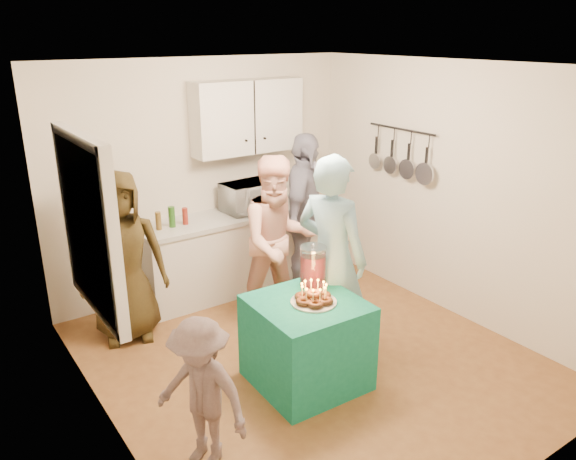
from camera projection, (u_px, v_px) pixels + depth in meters
floor at (310, 357)px, 5.19m from camera, size 4.00×4.00×0.00m
ceiling at (314, 65)px, 4.32m from camera, size 4.00×4.00×0.00m
back_wall at (204, 177)px, 6.30m from camera, size 3.60×3.60×0.00m
left_wall at (99, 275)px, 3.78m from camera, size 4.00×4.00×0.00m
right_wall at (452, 192)px, 5.73m from camera, size 4.00×4.00×0.00m
window_night at (86, 227)px, 3.95m from camera, size 0.04×1.00×1.20m
counter at (235, 253)px, 6.47m from camera, size 2.20×0.58×0.86m
countertop at (234, 216)px, 6.32m from camera, size 2.24×0.62×0.05m
upper_cabinet at (248, 117)px, 6.24m from camera, size 1.30×0.30×0.80m
pot_rack at (398, 152)px, 6.13m from camera, size 0.12×1.00×0.60m
microwave at (249, 197)px, 6.36m from camera, size 0.61×0.43×0.33m
party_table at (306, 342)px, 4.72m from camera, size 0.88×0.88×0.76m
donut_cake at (314, 293)px, 4.54m from camera, size 0.38×0.38×0.18m
punch_jar at (313, 267)px, 4.83m from camera, size 0.22×0.22×0.34m
man_birthday at (331, 258)px, 5.00m from camera, size 0.66×0.80×1.88m
woman_back_left at (122, 257)px, 5.28m from camera, size 0.94×0.75×1.67m
woman_back_center at (279, 241)px, 5.59m from camera, size 0.97×0.83×1.74m
woman_back_right at (304, 215)px, 6.27m from camera, size 1.10×1.05×1.83m
child_near_left at (201, 394)px, 3.76m from camera, size 0.69×0.83×1.11m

